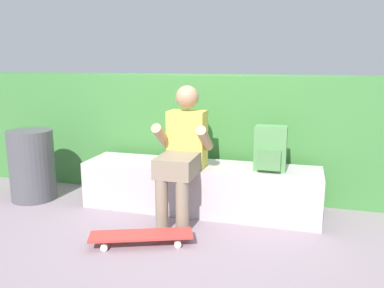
{
  "coord_description": "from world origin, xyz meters",
  "views": [
    {
      "loc": [
        0.91,
        -3.2,
        1.41
      ],
      "look_at": [
        -0.08,
        0.31,
        0.65
      ],
      "focal_mm": 37.07,
      "sensor_mm": 36.0,
      "label": 1
    }
  ],
  "objects_px": {
    "skateboard_near_person": "(141,236)",
    "trash_bin": "(32,165)",
    "bench_main": "(200,187)",
    "person_skater": "(183,149)",
    "backpack_on_bench": "(270,149)"
  },
  "relations": [
    {
      "from": "bench_main",
      "to": "trash_bin",
      "type": "xyz_separation_m",
      "value": [
        -1.74,
        -0.17,
        0.14
      ]
    },
    {
      "from": "backpack_on_bench",
      "to": "trash_bin",
      "type": "distance_m",
      "value": 2.41
    },
    {
      "from": "skateboard_near_person",
      "to": "trash_bin",
      "type": "height_order",
      "value": "trash_bin"
    },
    {
      "from": "trash_bin",
      "to": "person_skater",
      "type": "bearing_deg",
      "value": -1.96
    },
    {
      "from": "skateboard_near_person",
      "to": "trash_bin",
      "type": "xyz_separation_m",
      "value": [
        -1.49,
        0.68,
        0.29
      ]
    },
    {
      "from": "bench_main",
      "to": "person_skater",
      "type": "relative_size",
      "value": 1.87
    },
    {
      "from": "skateboard_near_person",
      "to": "trash_bin",
      "type": "bearing_deg",
      "value": 155.37
    },
    {
      "from": "bench_main",
      "to": "trash_bin",
      "type": "height_order",
      "value": "trash_bin"
    },
    {
      "from": "person_skater",
      "to": "trash_bin",
      "type": "distance_m",
      "value": 1.67
    },
    {
      "from": "person_skater",
      "to": "backpack_on_bench",
      "type": "height_order",
      "value": "person_skater"
    },
    {
      "from": "person_skater",
      "to": "trash_bin",
      "type": "relative_size",
      "value": 1.65
    },
    {
      "from": "person_skater",
      "to": "skateboard_near_person",
      "type": "bearing_deg",
      "value": -103.42
    },
    {
      "from": "skateboard_near_person",
      "to": "trash_bin",
      "type": "relative_size",
      "value": 1.13
    },
    {
      "from": "trash_bin",
      "to": "backpack_on_bench",
      "type": "bearing_deg",
      "value": 3.75
    },
    {
      "from": "bench_main",
      "to": "skateboard_near_person",
      "type": "xyz_separation_m",
      "value": [
        -0.25,
        -0.85,
        -0.15
      ]
    }
  ]
}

